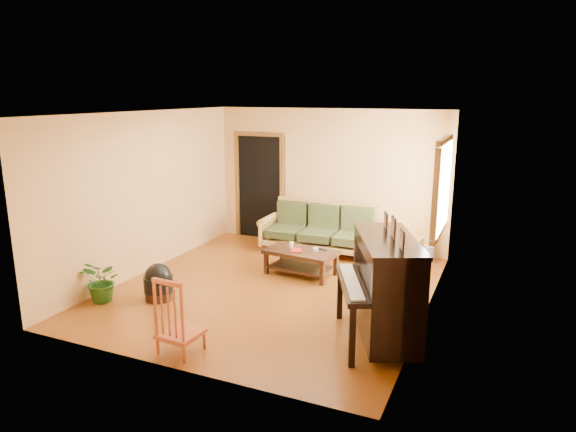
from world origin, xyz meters
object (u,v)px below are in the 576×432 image
at_px(footstool, 159,286).
at_px(ceramic_crock, 428,254).
at_px(red_chair, 180,314).
at_px(coffee_table, 301,262).
at_px(potted_plant, 103,281).
at_px(sofa, 319,228).
at_px(piano, 386,290).
at_px(armchair, 387,270).

xyz_separation_m(footstool, ceramic_crock, (3.25, 3.28, -0.06)).
relative_size(red_chair, ceramic_crock, 3.37).
distance_m(coffee_table, potted_plant, 3.02).
bearing_deg(sofa, piano, -58.25).
distance_m(sofa, piano, 3.50).
relative_size(piano, footstool, 3.45).
distance_m(footstool, red_chair, 1.68).
bearing_deg(piano, ceramic_crock, 65.65).
relative_size(footstool, potted_plant, 0.67).
bearing_deg(armchair, piano, -71.34).
height_order(sofa, potted_plant, sofa).
bearing_deg(potted_plant, red_chair, -22.59).
relative_size(footstool, ceramic_crock, 1.52).
xyz_separation_m(coffee_table, red_chair, (-0.28, -2.91, 0.25)).
bearing_deg(ceramic_crock, potted_plant, -136.89).
height_order(armchair, ceramic_crock, armchair).
height_order(armchair, footstool, armchair).
distance_m(armchair, footstool, 3.24).
bearing_deg(potted_plant, footstool, 29.89).
bearing_deg(potted_plant, piano, 6.56).
height_order(armchair, potted_plant, armchair).
distance_m(piano, footstool, 3.26).
bearing_deg(coffee_table, potted_plant, -134.84).
distance_m(coffee_table, armchair, 1.62).
bearing_deg(armchair, red_chair, -120.11).
xyz_separation_m(coffee_table, ceramic_crock, (1.78, 1.52, -0.07)).
height_order(armchair, piano, piano).
relative_size(red_chair, potted_plant, 1.49).
relative_size(sofa, piano, 1.49).
bearing_deg(coffee_table, ceramic_crock, 40.47).
relative_size(sofa, red_chair, 2.32).
distance_m(armchair, piano, 1.21).
height_order(ceramic_crock, potted_plant, potted_plant).
distance_m(coffee_table, footstool, 2.29).
height_order(coffee_table, potted_plant, potted_plant).
distance_m(piano, potted_plant, 3.93).
bearing_deg(piano, armchair, 77.85).
bearing_deg(coffee_table, sofa, 96.77).
bearing_deg(coffee_table, armchair, -18.86).
relative_size(sofa, footstool, 5.15).
xyz_separation_m(piano, footstool, (-3.23, -0.07, -0.43)).
distance_m(sofa, red_chair, 4.15).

